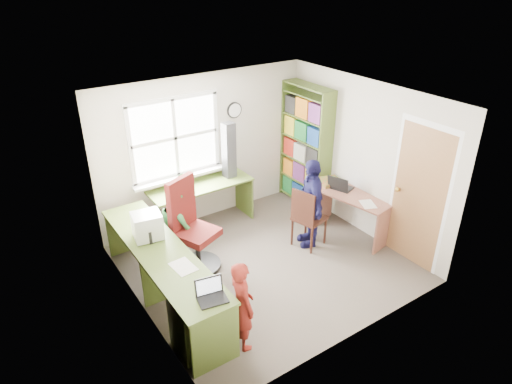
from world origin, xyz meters
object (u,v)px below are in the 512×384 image
Objects in this scene: crt_monitor at (147,226)px; bookshelf at (305,149)px; person_navy at (311,203)px; l_desk at (191,281)px; laptop_right at (340,186)px; laptop_left at (211,294)px; wooden_chair at (307,216)px; person_red at (242,305)px; potted_plant at (179,181)px; swivel_chair at (192,231)px; cd_tower at (229,150)px; right_desk at (353,206)px; person_green at (178,226)px.

bookshelf is at bearing 22.42° from crt_monitor.
person_navy is at bearing 0.57° from crt_monitor.
laptop_right is at bearing 9.31° from l_desk.
bookshelf is 3.25m from crt_monitor.
wooden_chair is at bearing 36.26° from laptop_left.
laptop_right is 0.38× the size of person_red.
laptop_left is (-3.06, -2.19, -0.20)m from bookshelf.
l_desk is 2.89m from laptop_right.
bookshelf reaches higher than potted_plant.
bookshelf is at bearing -8.99° from swivel_chair.
potted_plant is (0.82, 2.47, 0.09)m from laptop_left.
bookshelf is 1.39m from person_navy.
wooden_chair is 0.87× the size of person_red.
laptop_right is at bearing -58.13° from person_red.
swivel_chair is 1.47× the size of cd_tower.
laptop_right reaches higher than right_desk.
l_desk is 0.80m from laptop_left.
bookshelf is 1.04m from laptop_right.
person_green is at bearing -170.94° from bookshelf.
cd_tower is (-0.47, 1.40, 0.68)m from wooden_chair.
person_navy is at bearing -38.33° from swivel_chair.
crt_monitor is (-3.09, 0.53, 0.42)m from right_desk.
laptop_right is at bearing -4.43° from wooden_chair.
laptop_right is at bearing -31.13° from potted_plant.
right_desk is 0.83m from wooden_chair.
laptop_left is at bearing -40.74° from person_navy.
right_desk is 0.96× the size of swivel_chair.
person_navy is (-0.78, -1.10, -0.31)m from bookshelf.
bookshelf is at bearing 26.43° from l_desk.
laptop_left is 1.21× the size of potted_plant.
laptop_left is 3.00m from cd_tower.
cd_tower reaches higher than laptop_left.
person_red is (-1.85, -1.13, 0.03)m from wooden_chair.
cd_tower is 0.79× the size of person_green.
person_green is (-2.50, 0.59, -0.17)m from laptop_right.
swivel_chair is 0.24m from person_green.
bookshelf reaches higher than right_desk.
person_green is at bearing 151.01° from right_desk.
potted_plant is at bearing 38.97° from laptop_right.
laptop_left is at bearing -98.34° from l_desk.
potted_plant is 2.02m from person_navy.
crt_monitor is at bearing 105.46° from l_desk.
bookshelf is at bearing -26.81° from laptop_right.
right_desk is 3.15m from laptop_left.
person_red is 0.96× the size of person_green.
crt_monitor is at bearing 155.03° from wooden_chair.
cd_tower reaches higher than wooden_chair.
right_desk is 3.02× the size of laptop_right.
l_desk is 6.98× the size of laptop_right.
wooden_chair is at bearing -43.23° from person_navy.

